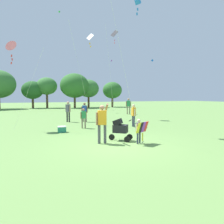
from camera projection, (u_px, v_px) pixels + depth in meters
name	position (u px, v px, depth m)	size (l,w,h in m)	color
ground_plane	(119.00, 145.00, 8.63)	(120.00, 120.00, 0.00)	#668E47
treeline_distant	(29.00, 85.00, 32.73)	(34.03, 6.39, 6.37)	brown
child_with_butterfly_kite	(139.00, 129.00, 8.74)	(0.73, 0.51, 1.07)	#33384C
person_adult_flyer	(102.00, 120.00, 8.75)	(0.60, 0.51, 1.75)	#4C4C51
stroller	(120.00, 128.00, 9.35)	(1.03, 0.91, 1.03)	black
kite_adult_black	(138.00, 0.00, 10.79)	(2.57, 1.78, 7.56)	black
kite_orange_delta	(114.00, 37.00, 18.06)	(1.89, 2.86, 8.03)	black
kite_green_novelty	(89.00, 41.00, 16.22)	(2.57, 4.02, 7.18)	white
kite_blue_high	(11.00, 46.00, 12.16)	(2.25, 1.50, 5.34)	pink
distant_kites_cluster	(36.00, 17.00, 28.21)	(27.49, 14.15, 11.17)	blue
person_red_shirt	(128.00, 105.00, 22.91)	(0.55, 0.36, 1.79)	#7F705B
person_sitting_far	(68.00, 110.00, 16.01)	(0.37, 0.46, 1.62)	#232328
person_couple_left	(134.00, 114.00, 13.55)	(0.23, 0.48, 1.51)	#33384C
person_kid_running	(85.00, 111.00, 16.07)	(0.47, 0.30, 1.53)	#7F705B
person_back_turned	(84.00, 117.00, 12.90)	(0.41, 0.17, 1.28)	#7F705B
cooler_box	(62.00, 129.00, 11.51)	(0.45, 0.33, 0.35)	#288466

